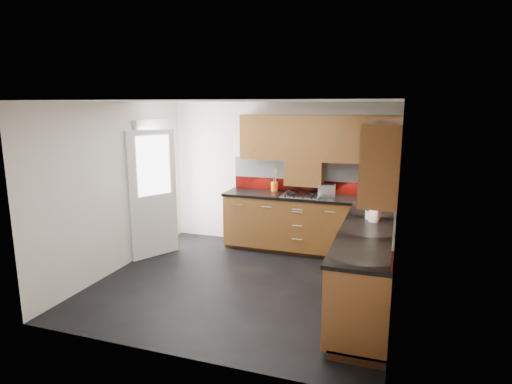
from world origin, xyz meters
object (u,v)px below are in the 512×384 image
(utensil_pot, at_px, (275,185))
(toaster, at_px, (327,190))
(gas_hob, at_px, (302,195))
(food_processor, at_px, (374,207))

(utensil_pot, bearing_deg, toaster, -7.31)
(gas_hob, bearing_deg, food_processor, -42.88)
(utensil_pot, xyz_separation_m, food_processor, (1.67, -1.29, 0.05))
(utensil_pot, height_order, food_processor, utensil_pot)
(toaster, bearing_deg, utensil_pot, 172.69)
(gas_hob, height_order, utensil_pot, utensil_pot)
(toaster, bearing_deg, food_processor, -56.15)
(utensil_pot, xyz_separation_m, toaster, (0.89, -0.11, -0.00))
(gas_hob, height_order, toaster, toaster)
(toaster, relative_size, food_processor, 0.85)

